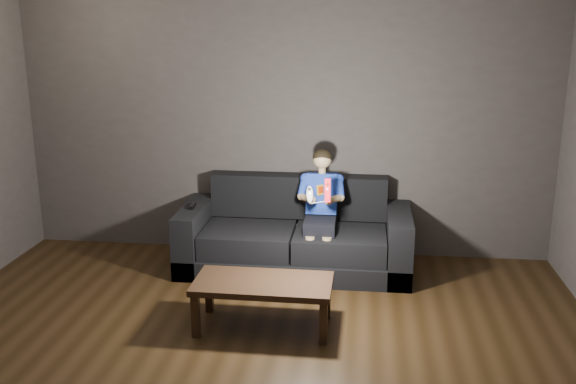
# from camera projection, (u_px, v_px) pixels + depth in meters

# --- Properties ---
(back_wall) EXTENTS (5.00, 0.04, 2.70)m
(back_wall) POSITION_uv_depth(u_px,v_px,m) (284.00, 113.00, 5.97)
(back_wall) COLOR #3C3735
(back_wall) RESTS_ON ground
(sofa) EXTENTS (2.05, 0.89, 0.79)m
(sofa) POSITION_uv_depth(u_px,v_px,m) (295.00, 240.00, 5.81)
(sofa) COLOR black
(sofa) RESTS_ON floor
(child) EXTENTS (0.41, 0.50, 1.00)m
(child) POSITION_uv_depth(u_px,v_px,m) (321.00, 200.00, 5.62)
(child) COLOR black
(child) RESTS_ON sofa
(wii_remote_red) EXTENTS (0.05, 0.08, 0.20)m
(wii_remote_red) POSITION_uv_depth(u_px,v_px,m) (327.00, 190.00, 5.19)
(wii_remote_red) COLOR red
(wii_remote_red) RESTS_ON child
(nunchuk_white) EXTENTS (0.08, 0.10, 0.15)m
(nunchuk_white) POSITION_uv_depth(u_px,v_px,m) (310.00, 194.00, 5.22)
(nunchuk_white) COLOR silver
(nunchuk_white) RESTS_ON child
(wii_remote_black) EXTENTS (0.04, 0.15, 0.03)m
(wii_remote_black) POSITION_uv_depth(u_px,v_px,m) (192.00, 206.00, 5.76)
(wii_remote_black) COLOR black
(wii_remote_black) RESTS_ON sofa
(coffee_table) EXTENTS (1.01, 0.51, 0.36)m
(coffee_table) POSITION_uv_depth(u_px,v_px,m) (263.00, 287.00, 4.66)
(coffee_table) COLOR black
(coffee_table) RESTS_ON floor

